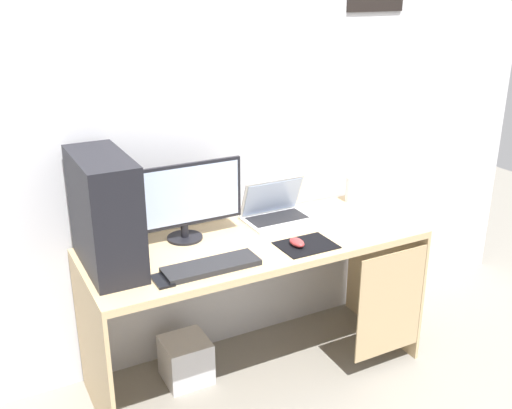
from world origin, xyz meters
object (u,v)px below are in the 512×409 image
at_px(mouse_left, 297,242).
at_px(subwoofer, 186,360).
at_px(pc_tower, 105,213).
at_px(keyboard, 211,266).
at_px(cell_phone, 162,281).
at_px(laptop, 276,212).
at_px(monitor, 184,200).
at_px(speaker, 352,189).

bearing_deg(mouse_left, subwoofer, 151.08).
relative_size(pc_tower, keyboard, 1.18).
distance_m(cell_phone, subwoofer, 0.72).
bearing_deg(laptop, pc_tower, -172.13).
bearing_deg(laptop, cell_phone, -153.85).
bearing_deg(monitor, keyboard, -92.56).
xyz_separation_m(monitor, mouse_left, (0.43, -0.32, -0.18)).
bearing_deg(subwoofer, speaker, 5.64).
height_order(keyboard, subwoofer, keyboard).
xyz_separation_m(mouse_left, cell_phone, (-0.66, -0.03, -0.02)).
bearing_deg(mouse_left, laptop, 76.46).
bearing_deg(monitor, laptop, 1.74).
bearing_deg(laptop, keyboard, -145.84).
bearing_deg(keyboard, pc_tower, 148.60).
xyz_separation_m(monitor, cell_phone, (-0.24, -0.35, -0.20)).
relative_size(pc_tower, speaker, 3.38).
distance_m(monitor, laptop, 0.53).
bearing_deg(laptop, speaker, 3.79).
xyz_separation_m(monitor, keyboard, (-0.02, -0.34, -0.19)).
bearing_deg(keyboard, laptop, 34.16).
distance_m(speaker, mouse_left, 0.69).
xyz_separation_m(laptop, cell_phone, (-0.75, -0.37, -0.04)).
distance_m(mouse_left, subwoofer, 0.85).
bearing_deg(keyboard, cell_phone, -176.81).
xyz_separation_m(monitor, subwoofer, (-0.05, -0.06, -0.83)).
distance_m(keyboard, mouse_left, 0.44).
distance_m(keyboard, subwoofer, 0.70).
xyz_separation_m(monitor, speaker, (1.01, 0.05, -0.13)).
bearing_deg(cell_phone, monitor, 55.67).
height_order(pc_tower, speaker, pc_tower).
bearing_deg(subwoofer, pc_tower, -171.22).
relative_size(mouse_left, cell_phone, 0.74).
relative_size(monitor, subwoofer, 2.58).
height_order(pc_tower, mouse_left, pc_tower).
bearing_deg(laptop, monitor, -178.26).
distance_m(monitor, mouse_left, 0.56).
distance_m(mouse_left, cell_phone, 0.67).
bearing_deg(subwoofer, mouse_left, -28.92).
relative_size(pc_tower, monitor, 0.85).
height_order(pc_tower, subwoofer, pc_tower).
distance_m(monitor, subwoofer, 0.83).
xyz_separation_m(pc_tower, speaker, (1.40, 0.16, -0.17)).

